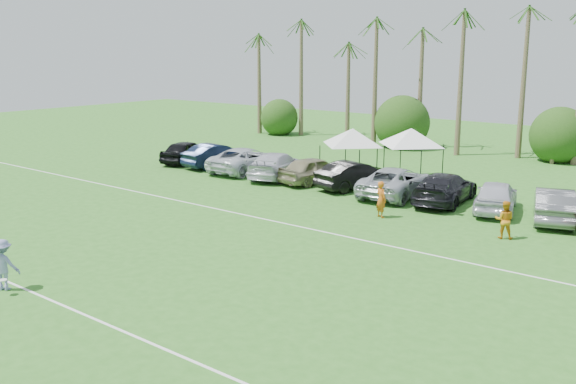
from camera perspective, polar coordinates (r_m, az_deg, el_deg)
The scene contains 26 objects.
field_lines at distance 26.51m, azimuth -10.30°, elevation -5.10°, with size 80.00×12.10×0.01m.
palm_tree_0 at distance 62.09m, azimuth -3.09°, elevation 12.21°, with size 2.40×2.40×8.90m.
palm_tree_1 at distance 58.89m, azimuth 0.64°, elevation 13.05°, with size 2.40×2.40×9.90m.
palm_tree_2 at distance 55.97m, azimuth 4.81°, elevation 13.90°, with size 2.40×2.40×10.90m.
palm_tree_3 at distance 53.88m, azimuth 8.48°, elevation 14.76°, with size 2.40×2.40×11.90m.
palm_tree_4 at distance 51.94m, azimuth 12.28°, elevation 11.84°, with size 2.40×2.40×8.90m.
palm_tree_5 at distance 50.28m, azimuth 16.51°, elevation 12.59°, with size 2.40×2.40×9.90m.
palm_tree_6 at distance 48.91m, azimuth 21.02°, elevation 13.30°, with size 2.40×2.40×10.90m.
bush_tree_0 at distance 61.23m, azimuth -0.29°, elevation 6.89°, with size 4.00×4.00×4.00m.
bush_tree_1 at distance 54.10m, azimuth 10.57°, elevation 5.90°, with size 4.00×4.00×4.00m.
bush_tree_2 at distance 49.67m, azimuth 22.90°, elevation 4.52°, with size 4.00×4.00×4.00m.
sideline_player_a at distance 31.16m, azimuth 8.28°, elevation -0.65°, with size 0.65×0.43×1.78m, color #CA5B16.
sideline_player_b at distance 28.98m, azimuth 18.68°, elevation -2.35°, with size 0.80×0.63×1.65m, color orange.
canopy_tent_left at distance 40.27m, azimuth 5.78°, elevation 5.64°, with size 4.48×4.48×3.63m.
canopy_tent_right at distance 40.30m, azimuth 10.92°, elevation 5.59°, with size 4.58×4.58×3.71m.
frisbee_player at distance 23.75m, azimuth -24.00°, elevation -5.92°, with size 1.32×1.13×1.78m.
parked_car_0 at distance 46.18m, azimuth -9.02°, elevation 3.57°, with size 1.90×4.73×1.61m, color black.
parked_car_1 at distance 44.32m, azimuth -6.37°, elevation 3.27°, with size 1.70×4.89×1.61m, color black.
parked_car_2 at distance 42.33m, azimuth -3.76°, elevation 2.88°, with size 2.67×5.80×1.61m, color silver.
parked_car_3 at distance 40.35m, azimuth -1.03°, elevation 2.41°, with size 2.26×5.55×1.61m, color silver.
parked_car_4 at distance 38.80m, azimuth 2.35°, elevation 1.99°, with size 1.90×4.73×1.61m, color #9B926E.
parked_car_5 at distance 37.37m, azimuth 5.96°, elevation 1.51°, with size 1.70×4.89×1.61m, color black.
parked_car_6 at distance 35.80m, azimuth 9.57°, elevation 0.91°, with size 2.67×5.80×1.61m, color #A9AEB6.
parked_car_7 at distance 34.74m, azimuth 13.77°, elevation 0.35°, with size 2.26×5.55×1.61m, color black.
parked_car_8 at distance 33.56m, azimuth 17.99°, elevation -0.34°, with size 1.90×4.73×1.61m, color silver.
parked_car_9 at distance 32.67m, azimuth 22.55°, elevation -1.04°, with size 1.70×4.89×1.61m, color slate.
Camera 1 is at (19.14, -8.50, 8.04)m, focal length 40.00 mm.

